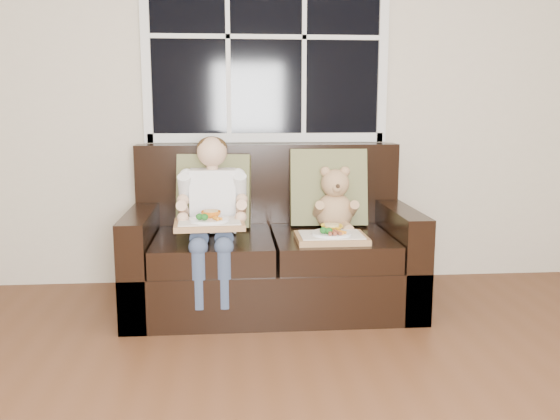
{
  "coord_description": "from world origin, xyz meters",
  "views": [
    {
      "loc": [
        -0.4,
        -1.53,
        1.21
      ],
      "look_at": [
        -0.13,
        1.85,
        0.61
      ],
      "focal_mm": 38.0,
      "sensor_mm": 36.0,
      "label": 1
    }
  ],
  "objects": [
    {
      "name": "pillow_left",
      "position": [
        -0.52,
        2.17,
        0.68
      ],
      "size": [
        0.48,
        0.26,
        0.47
      ],
      "rotation": [
        -0.21,
        0.0,
        -0.13
      ],
      "color": "olive",
      "rests_on": "loveseat"
    },
    {
      "name": "pillow_right",
      "position": [
        0.21,
        2.17,
        0.69
      ],
      "size": [
        0.49,
        0.24,
        0.5
      ],
      "rotation": [
        -0.21,
        0.0,
        -0.05
      ],
      "color": "olive",
      "rests_on": "loveseat"
    },
    {
      "name": "loveseat",
      "position": [
        -0.16,
        2.02,
        0.31
      ],
      "size": [
        1.7,
        0.92,
        0.96
      ],
      "color": "black",
      "rests_on": "ground"
    },
    {
      "name": "tray_right",
      "position": [
        0.16,
        1.72,
        0.48
      ],
      "size": [
        0.4,
        0.3,
        0.09
      ],
      "rotation": [
        0.0,
        0.0,
        -0.0
      ],
      "color": "#AC7E4D",
      "rests_on": "loveseat"
    },
    {
      "name": "window_back",
      "position": [
        -0.16,
        2.48,
        1.65
      ],
      "size": [
        1.62,
        0.04,
        1.37
      ],
      "color": "black",
      "rests_on": "room_walls"
    },
    {
      "name": "child",
      "position": [
        -0.52,
        1.9,
        0.65
      ],
      "size": [
        0.39,
        0.6,
        0.89
      ],
      "color": "white",
      "rests_on": "loveseat"
    },
    {
      "name": "teddy_bear",
      "position": [
        0.23,
        2.03,
        0.61
      ],
      "size": [
        0.23,
        0.3,
        0.41
      ],
      "rotation": [
        0.0,
        0.0,
        -0.0
      ],
      "color": "tan",
      "rests_on": "loveseat"
    },
    {
      "name": "tray_left",
      "position": [
        -0.53,
        1.7,
        0.57
      ],
      "size": [
        0.4,
        0.31,
        0.09
      ],
      "rotation": [
        0.0,
        0.0,
        0.06
      ],
      "color": "#AC7E4D",
      "rests_on": "child"
    }
  ]
}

